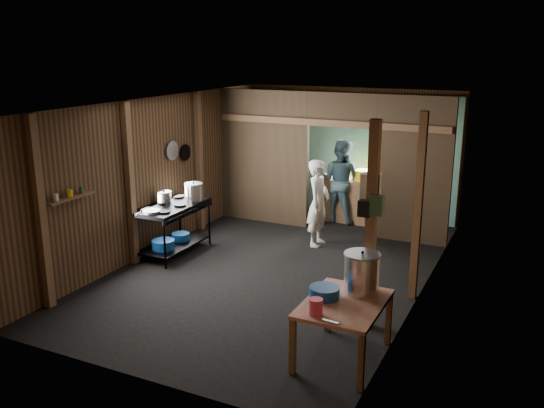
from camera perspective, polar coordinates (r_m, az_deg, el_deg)
The scene contains 42 objects.
floor at distance 9.28m, azimuth 0.54°, elevation -6.27°, with size 4.50×7.00×0.00m, color black.
ceiling at distance 8.67m, azimuth 0.58°, elevation 9.93°, with size 4.50×7.00×0.00m, color #35312E.
wall_back at distance 12.08m, azimuth 7.66°, elevation 5.10°, with size 4.50×0.00×2.60m, color #523C21.
wall_front at distance 6.04m, azimuth -13.76°, elevation -5.64°, with size 4.50×0.00×2.60m, color #523C21.
wall_left at distance 10.03m, azimuth -11.18°, elevation 2.85°, with size 0.00×7.00×2.60m, color #523C21.
wall_right at distance 8.22m, azimuth 14.91°, elevation -0.12°, with size 0.00×7.00×2.60m, color #523C21.
partition_left at distance 11.39m, azimuth -0.78°, elevation 4.62°, with size 1.85×0.10×2.60m, color #4C3C25.
partition_right at distance 10.45m, azimuth 13.64°, elevation 3.21°, with size 1.35×0.10×2.60m, color #4C3C25.
partition_header at distance 10.64m, azimuth 6.92°, elevation 9.20°, with size 1.30×0.10×0.60m, color #4C3C25.
turquoise_panel at distance 12.03m, azimuth 7.56°, elevation 4.83°, with size 4.40×0.06×2.50m, color #70C9C3.
back_counter at distance 11.67m, azimuth 8.06°, elevation 0.32°, with size 1.20×0.50×0.85m, color brown.
wall_clock at distance 11.82m, azimuth 8.77°, elevation 7.78°, with size 0.20×0.20×0.03m, color silver.
post_left_a at distance 8.11m, azimuth -21.74°, elevation -0.91°, with size 0.10×0.12×2.60m, color brown.
post_left_b at distance 9.37m, azimuth -13.74°, elevation 1.83°, with size 0.10×0.12×2.60m, color brown.
post_left_c at distance 10.95m, azimuth -7.14°, elevation 4.07°, with size 0.10×0.12×2.60m, color brown.
post_right at distance 8.04m, azimuth 14.14°, elevation -0.41°, with size 0.10×0.12×2.60m, color brown.
post_free at distance 7.09m, azimuth 9.68°, elevation -2.28°, with size 0.12×0.12×2.60m, color brown.
cross_beam at distance 10.70m, azimuth 5.51°, elevation 7.93°, with size 4.40×0.12×0.12m, color brown.
pan_lid_big at distance 10.25m, azimuth -9.77°, elevation 5.19°, with size 0.34×0.34×0.03m, color gray.
pan_lid_small at distance 10.59m, azimuth -8.49°, elevation 5.01°, with size 0.30×0.30×0.03m, color black.
wall_shelf at distance 8.40m, azimuth -19.20°, elevation 0.56°, with size 0.14×0.80×0.03m, color brown.
jar_white at distance 8.21m, azimuth -20.45°, elevation 0.60°, with size 0.07×0.07×0.10m, color silver.
jar_yellow at distance 8.38m, azimuth -19.24°, elevation 0.99°, with size 0.08×0.08×0.10m, color yellow.
jar_green at distance 8.53m, azimuth -18.21°, elevation 1.33°, with size 0.06×0.06×0.10m, color #295034.
bag_white at distance 7.05m, azimuth 9.65°, elevation 1.68°, with size 0.22×0.15×0.32m, color silver.
bag_green at distance 6.93m, azimuth 10.21°, elevation -0.12°, with size 0.16×0.12×0.24m, color #295034.
bag_black at distance 6.96m, azimuth 9.04°, elevation -0.42°, with size 0.14×0.10×0.20m, color black.
gas_range at distance 9.92m, azimuth -9.71°, elevation -2.44°, with size 0.74×1.44×0.85m, color black, non-canonical shape.
prep_table at distance 6.68m, azimuth 6.99°, elevation -12.19°, with size 0.84×1.16×0.68m, color tan, non-canonical shape.
stove_pot_large at distance 10.01m, azimuth -7.69°, elevation 1.15°, with size 0.31×0.31×0.32m, color silver, non-canonical shape.
stove_pot_med at distance 9.90m, azimuth -10.53°, elevation 0.59°, with size 0.25×0.25×0.22m, color silver, non-canonical shape.
frying_pan at distance 9.38m, azimuth -11.73°, elevation -0.73°, with size 0.28×0.50×0.07m, color gray, non-canonical shape.
blue_tub_front at distance 9.76m, azimuth -10.61°, elevation -3.92°, with size 0.37×0.37×0.15m, color navy.
blue_tub_back at distance 10.15m, azimuth -8.96°, elevation -3.18°, with size 0.31×0.31×0.12m, color navy.
stock_pot at distance 6.73m, azimuth 8.78°, elevation -6.76°, with size 0.42×0.42×0.49m, color silver, non-canonical shape.
wash_basin at distance 6.59m, azimuth 5.17°, elevation -8.62°, with size 0.34×0.34×0.13m, color navy.
pink_bucket at distance 6.19m, azimuth 4.32°, elevation -10.02°, with size 0.15×0.15×0.18m, color #E33C60.
knife at distance 6.11m, azimuth 5.24°, elevation -11.26°, with size 0.30×0.04×0.01m, color silver.
yellow_tub at distance 11.49m, azimuth 9.03°, elevation 2.78°, with size 0.38×0.38×0.21m, color yellow.
red_cup at distance 11.66m, azimuth 6.42°, elevation 2.90°, with size 0.13×0.13×0.15m, color #CB4226.
cook at distance 10.13m, azimuth 4.57°, elevation 0.10°, with size 0.56×0.37×1.53m, color white.
worker_back at distance 11.54m, azimuth 6.74°, elevation 2.26°, with size 0.80×0.63×1.65m, color #44636D.
Camera 1 is at (3.66, -7.82, 3.42)m, focal length 38.39 mm.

